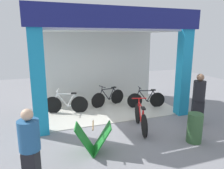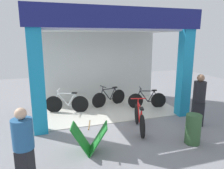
{
  "view_description": "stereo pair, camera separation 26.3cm",
  "coord_description": "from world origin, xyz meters",
  "px_view_note": "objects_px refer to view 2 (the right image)",
  "views": [
    {
      "loc": [
        -2.47,
        -6.16,
        2.79
      ],
      "look_at": [
        0.0,
        0.71,
        1.15
      ],
      "focal_mm": 34.12,
      "sensor_mm": 36.0,
      "label": 1
    },
    {
      "loc": [
        -2.22,
        -6.24,
        2.79
      ],
      "look_at": [
        0.0,
        0.71,
        1.15
      ],
      "focal_mm": 34.12,
      "sensor_mm": 36.0,
      "label": 2
    }
  ],
  "objects_px": {
    "bicycle_inside_0": "(147,100)",
    "pedestrian_0": "(24,147)",
    "pedestrian_1": "(199,99)",
    "bicycle_parked_0": "(139,119)",
    "bicycle_inside_1": "(67,103)",
    "sandwich_board_sign": "(90,138)",
    "trash_bin": "(193,129)",
    "bicycle_inside_2": "(109,98)"
  },
  "relations": [
    {
      "from": "bicycle_inside_0",
      "to": "pedestrian_0",
      "type": "bearing_deg",
      "value": -141.03
    },
    {
      "from": "pedestrian_1",
      "to": "bicycle_parked_0",
      "type": "bearing_deg",
      "value": 173.23
    },
    {
      "from": "pedestrian_0",
      "to": "pedestrian_1",
      "type": "xyz_separation_m",
      "value": [
        5.02,
        1.42,
        0.05
      ]
    },
    {
      "from": "pedestrian_0",
      "to": "bicycle_parked_0",
      "type": "bearing_deg",
      "value": 28.12
    },
    {
      "from": "bicycle_inside_1",
      "to": "pedestrian_1",
      "type": "xyz_separation_m",
      "value": [
        3.86,
        -2.47,
        0.51
      ]
    },
    {
      "from": "bicycle_inside_1",
      "to": "sandwich_board_sign",
      "type": "relative_size",
      "value": 1.59
    },
    {
      "from": "pedestrian_0",
      "to": "trash_bin",
      "type": "distance_m",
      "value": 4.14
    },
    {
      "from": "bicycle_inside_1",
      "to": "pedestrian_0",
      "type": "bearing_deg",
      "value": -106.65
    },
    {
      "from": "bicycle_inside_2",
      "to": "pedestrian_1",
      "type": "bearing_deg",
      "value": -52.46
    },
    {
      "from": "sandwich_board_sign",
      "to": "bicycle_parked_0",
      "type": "bearing_deg",
      "value": 25.26
    },
    {
      "from": "bicycle_inside_0",
      "to": "bicycle_inside_2",
      "type": "xyz_separation_m",
      "value": [
        -1.36,
        0.73,
        0.01
      ]
    },
    {
      "from": "bicycle_parked_0",
      "to": "trash_bin",
      "type": "xyz_separation_m",
      "value": [
        1.0,
        -1.19,
        0.03
      ]
    },
    {
      "from": "bicycle_inside_0",
      "to": "bicycle_inside_2",
      "type": "distance_m",
      "value": 1.54
    },
    {
      "from": "bicycle_inside_1",
      "to": "sandwich_board_sign",
      "type": "height_order",
      "value": "bicycle_inside_1"
    },
    {
      "from": "bicycle_inside_2",
      "to": "sandwich_board_sign",
      "type": "distance_m",
      "value": 3.66
    },
    {
      "from": "bicycle_parked_0",
      "to": "pedestrian_1",
      "type": "xyz_separation_m",
      "value": [
        1.93,
        -0.23,
        0.5
      ]
    },
    {
      "from": "bicycle_parked_0",
      "to": "trash_bin",
      "type": "bearing_deg",
      "value": -50.0
    },
    {
      "from": "bicycle_inside_0",
      "to": "bicycle_parked_0",
      "type": "relative_size",
      "value": 0.92
    },
    {
      "from": "bicycle_inside_0",
      "to": "bicycle_inside_2",
      "type": "height_order",
      "value": "bicycle_inside_2"
    },
    {
      "from": "bicycle_inside_0",
      "to": "bicycle_inside_2",
      "type": "relative_size",
      "value": 0.99
    },
    {
      "from": "bicycle_inside_1",
      "to": "pedestrian_1",
      "type": "relative_size",
      "value": 0.94
    },
    {
      "from": "sandwich_board_sign",
      "to": "pedestrian_0",
      "type": "xyz_separation_m",
      "value": [
        -1.39,
        -0.85,
        0.45
      ]
    },
    {
      "from": "trash_bin",
      "to": "bicycle_parked_0",
      "type": "bearing_deg",
      "value": 130.0
    },
    {
      "from": "bicycle_inside_2",
      "to": "pedestrian_0",
      "type": "bearing_deg",
      "value": -124.81
    },
    {
      "from": "bicycle_parked_0",
      "to": "pedestrian_0",
      "type": "bearing_deg",
      "value": -151.88
    },
    {
      "from": "pedestrian_1",
      "to": "trash_bin",
      "type": "bearing_deg",
      "value": -133.93
    },
    {
      "from": "trash_bin",
      "to": "bicycle_inside_2",
      "type": "bearing_deg",
      "value": 107.72
    },
    {
      "from": "bicycle_inside_0",
      "to": "sandwich_board_sign",
      "type": "height_order",
      "value": "bicycle_inside_0"
    },
    {
      "from": "bicycle_parked_0",
      "to": "sandwich_board_sign",
      "type": "relative_size",
      "value": 1.66
    },
    {
      "from": "pedestrian_0",
      "to": "bicycle_inside_2",
      "type": "bearing_deg",
      "value": 55.19
    },
    {
      "from": "bicycle_inside_2",
      "to": "bicycle_parked_0",
      "type": "relative_size",
      "value": 0.93
    },
    {
      "from": "bicycle_parked_0",
      "to": "trash_bin",
      "type": "distance_m",
      "value": 1.56
    },
    {
      "from": "bicycle_inside_0",
      "to": "trash_bin",
      "type": "bearing_deg",
      "value": -93.33
    },
    {
      "from": "bicycle_parked_0",
      "to": "sandwich_board_sign",
      "type": "distance_m",
      "value": 1.88
    },
    {
      "from": "pedestrian_0",
      "to": "pedestrian_1",
      "type": "height_order",
      "value": "pedestrian_1"
    },
    {
      "from": "sandwich_board_sign",
      "to": "pedestrian_0",
      "type": "distance_m",
      "value": 1.69
    },
    {
      "from": "pedestrian_1",
      "to": "bicycle_inside_2",
      "type": "bearing_deg",
      "value": 127.54
    },
    {
      "from": "bicycle_inside_1",
      "to": "pedestrian_1",
      "type": "height_order",
      "value": "pedestrian_1"
    },
    {
      "from": "bicycle_inside_0",
      "to": "bicycle_inside_1",
      "type": "relative_size",
      "value": 0.97
    },
    {
      "from": "bicycle_inside_1",
      "to": "trash_bin",
      "type": "bearing_deg",
      "value": -49.59
    },
    {
      "from": "sandwich_board_sign",
      "to": "trash_bin",
      "type": "xyz_separation_m",
      "value": [
        2.7,
        -0.39,
        0.04
      ]
    },
    {
      "from": "pedestrian_1",
      "to": "pedestrian_0",
      "type": "bearing_deg",
      "value": -164.18
    }
  ]
}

